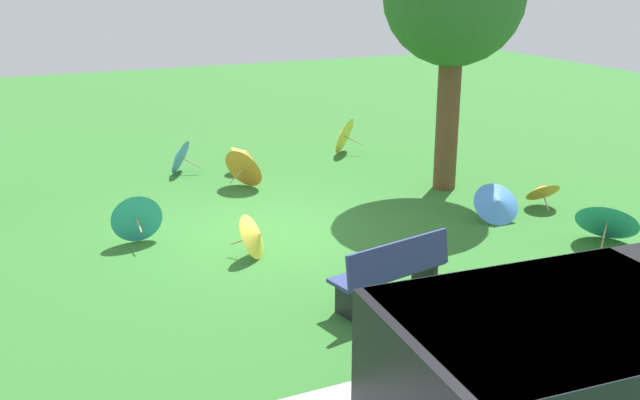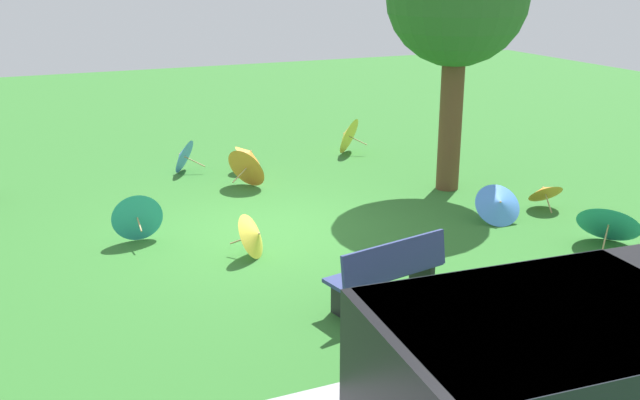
{
  "view_description": "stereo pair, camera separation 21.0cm",
  "coord_description": "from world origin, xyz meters",
  "px_view_note": "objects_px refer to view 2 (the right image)",
  "views": [
    {
      "loc": [
        3.85,
        10.46,
        4.11
      ],
      "look_at": [
        -0.67,
        0.59,
        0.6
      ],
      "focal_mm": 40.98,
      "sensor_mm": 36.0,
      "label": 1
    },
    {
      "loc": [
        3.66,
        10.55,
        4.11
      ],
      "look_at": [
        -0.67,
        0.59,
        0.6
      ],
      "focal_mm": 40.98,
      "sensor_mm": 36.0,
      "label": 2
    }
  ],
  "objects_px": {
    "park_bench": "(388,272)",
    "parasol_yellow_0": "(346,135)",
    "van_dark": "(619,366)",
    "parasol_orange_0": "(544,191)",
    "parasol_blue_2": "(499,204)",
    "parasol_blue_0": "(182,155)",
    "parasol_orange_2": "(249,153)",
    "parasol_orange_1": "(249,166)",
    "parasol_yellow_1": "(255,235)",
    "parasol_teal_1": "(610,219)",
    "parasol_teal_0": "(137,216)"
  },
  "relations": [
    {
      "from": "parasol_orange_1",
      "to": "parasol_blue_0",
      "type": "relative_size",
      "value": 1.16
    },
    {
      "from": "parasol_orange_0",
      "to": "parasol_yellow_0",
      "type": "relative_size",
      "value": 0.73
    },
    {
      "from": "parasol_blue_0",
      "to": "parasol_yellow_1",
      "type": "bearing_deg",
      "value": 88.87
    },
    {
      "from": "park_bench",
      "to": "parasol_teal_1",
      "type": "xyz_separation_m",
      "value": [
        -4.11,
        -0.52,
        -0.05
      ]
    },
    {
      "from": "park_bench",
      "to": "parasol_orange_2",
      "type": "height_order",
      "value": "park_bench"
    },
    {
      "from": "parasol_orange_1",
      "to": "parasol_orange_2",
      "type": "bearing_deg",
      "value": -108.67
    },
    {
      "from": "parasol_teal_1",
      "to": "park_bench",
      "type": "bearing_deg",
      "value": 7.14
    },
    {
      "from": "park_bench",
      "to": "parasol_yellow_0",
      "type": "distance_m",
      "value": 7.85
    },
    {
      "from": "parasol_orange_1",
      "to": "park_bench",
      "type": "bearing_deg",
      "value": 89.6
    },
    {
      "from": "parasol_orange_0",
      "to": "parasol_orange_1",
      "type": "xyz_separation_m",
      "value": [
        4.34,
        -3.35,
        0.09
      ]
    },
    {
      "from": "parasol_yellow_0",
      "to": "parasol_orange_1",
      "type": "bearing_deg",
      "value": 29.69
    },
    {
      "from": "van_dark",
      "to": "parasol_orange_1",
      "type": "bearing_deg",
      "value": -88.19
    },
    {
      "from": "park_bench",
      "to": "parasol_orange_0",
      "type": "height_order",
      "value": "park_bench"
    },
    {
      "from": "parasol_blue_0",
      "to": "parasol_orange_2",
      "type": "relative_size",
      "value": 1.1
    },
    {
      "from": "parasol_blue_2",
      "to": "van_dark",
      "type": "bearing_deg",
      "value": 62.13
    },
    {
      "from": "parasol_teal_0",
      "to": "parasol_blue_2",
      "type": "height_order",
      "value": "parasol_teal_0"
    },
    {
      "from": "parasol_orange_2",
      "to": "parasol_blue_2",
      "type": "distance_m",
      "value": 5.47
    },
    {
      "from": "van_dark",
      "to": "park_bench",
      "type": "bearing_deg",
      "value": -84.52
    },
    {
      "from": "park_bench",
      "to": "parasol_orange_0",
      "type": "bearing_deg",
      "value": -152.13
    },
    {
      "from": "parasol_orange_1",
      "to": "parasol_blue_2",
      "type": "relative_size",
      "value": 1.09
    },
    {
      "from": "parasol_yellow_0",
      "to": "parasol_orange_1",
      "type": "height_order",
      "value": "parasol_yellow_0"
    },
    {
      "from": "park_bench",
      "to": "parasol_orange_1",
      "type": "bearing_deg",
      "value": -90.4
    },
    {
      "from": "parasol_yellow_1",
      "to": "parasol_orange_1",
      "type": "height_order",
      "value": "parasol_orange_1"
    },
    {
      "from": "parasol_yellow_1",
      "to": "parasol_orange_2",
      "type": "bearing_deg",
      "value": -107.21
    },
    {
      "from": "parasol_yellow_0",
      "to": "parasol_yellow_1",
      "type": "xyz_separation_m",
      "value": [
        3.91,
        5.09,
        -0.08
      ]
    },
    {
      "from": "parasol_yellow_1",
      "to": "parasol_blue_2",
      "type": "bearing_deg",
      "value": 177.34
    },
    {
      "from": "parasol_orange_0",
      "to": "parasol_blue_0",
      "type": "distance_m",
      "value": 7.19
    },
    {
      "from": "van_dark",
      "to": "parasol_orange_1",
      "type": "height_order",
      "value": "van_dark"
    },
    {
      "from": "park_bench",
      "to": "parasol_yellow_0",
      "type": "relative_size",
      "value": 1.81
    },
    {
      "from": "parasol_teal_0",
      "to": "parasol_teal_1",
      "type": "distance_m",
      "value": 7.26
    },
    {
      "from": "parasol_teal_0",
      "to": "parasol_orange_0",
      "type": "bearing_deg",
      "value": 169.37
    },
    {
      "from": "parasol_orange_1",
      "to": "parasol_blue_2",
      "type": "height_order",
      "value": "parasol_orange_1"
    },
    {
      "from": "parasol_teal_0",
      "to": "van_dark",
      "type": "bearing_deg",
      "value": 111.7
    },
    {
      "from": "parasol_blue_2",
      "to": "parasol_orange_0",
      "type": "bearing_deg",
      "value": -165.79
    },
    {
      "from": "parasol_blue_0",
      "to": "parasol_orange_2",
      "type": "bearing_deg",
      "value": 160.33
    },
    {
      "from": "parasol_blue_2",
      "to": "parasol_orange_2",
      "type": "bearing_deg",
      "value": -59.36
    },
    {
      "from": "parasol_yellow_1",
      "to": "parasol_yellow_0",
      "type": "bearing_deg",
      "value": -127.51
    },
    {
      "from": "parasol_orange_1",
      "to": "parasol_blue_0",
      "type": "xyz_separation_m",
      "value": [
        0.94,
        -1.52,
        -0.05
      ]
    },
    {
      "from": "parasol_yellow_0",
      "to": "parasol_blue_0",
      "type": "xyz_separation_m",
      "value": [
        3.81,
        0.11,
        -0.06
      ]
    },
    {
      "from": "van_dark",
      "to": "parasol_orange_0",
      "type": "height_order",
      "value": "van_dark"
    },
    {
      "from": "parasol_blue_0",
      "to": "parasol_teal_1",
      "type": "bearing_deg",
      "value": 126.93
    },
    {
      "from": "parasol_teal_0",
      "to": "parasol_teal_1",
      "type": "relative_size",
      "value": 0.64
    },
    {
      "from": "parasol_orange_1",
      "to": "parasol_orange_2",
      "type": "height_order",
      "value": "parasol_orange_1"
    },
    {
      "from": "van_dark",
      "to": "parasol_blue_2",
      "type": "distance_m",
      "value": 6.15
    },
    {
      "from": "park_bench",
      "to": "parasol_orange_2",
      "type": "bearing_deg",
      "value": -93.38
    },
    {
      "from": "park_bench",
      "to": "parasol_teal_0",
      "type": "distance_m",
      "value": 4.36
    },
    {
      "from": "parasol_yellow_1",
      "to": "parasol_orange_1",
      "type": "distance_m",
      "value": 3.61
    },
    {
      "from": "parasol_yellow_0",
      "to": "parasol_blue_2",
      "type": "xyz_separation_m",
      "value": [
        -0.28,
        5.28,
        -0.09
      ]
    },
    {
      "from": "van_dark",
      "to": "parasol_orange_2",
      "type": "height_order",
      "value": "van_dark"
    },
    {
      "from": "parasol_orange_1",
      "to": "parasol_yellow_1",
      "type": "bearing_deg",
      "value": 73.24
    }
  ]
}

